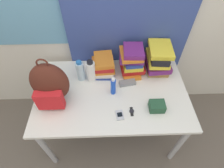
% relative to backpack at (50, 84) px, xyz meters
% --- Properties ---
extents(ground_plane, '(12.00, 12.00, 0.00)m').
position_rel_backpack_xyz_m(ground_plane, '(0.48, -0.35, -0.90)').
color(ground_plane, '#665B51').
extents(wall_back, '(6.00, 0.06, 2.50)m').
position_rel_backpack_xyz_m(wall_back, '(0.48, 0.55, 0.35)').
color(wall_back, silver).
rests_on(wall_back, ground_plane).
extents(curtain_blue, '(1.13, 0.04, 2.50)m').
position_rel_backpack_xyz_m(curtain_blue, '(0.65, 0.50, 0.35)').
color(curtain_blue, '#384C93').
rests_on(curtain_blue, ground_plane).
extents(desk, '(1.33, 0.82, 0.72)m').
position_rel_backpack_xyz_m(desk, '(0.48, 0.06, -0.26)').
color(desk, silver).
rests_on(desk, ground_plane).
extents(backpack, '(0.30, 0.24, 0.44)m').
position_rel_backpack_xyz_m(backpack, '(0.00, 0.00, 0.00)').
color(backpack, '#512319').
rests_on(backpack, desk).
extents(book_stack_left, '(0.22, 0.28, 0.16)m').
position_rel_backpack_xyz_m(book_stack_left, '(0.41, 0.32, -0.11)').
color(book_stack_left, navy).
rests_on(book_stack_left, desk).
extents(book_stack_center, '(0.24, 0.28, 0.27)m').
position_rel_backpack_xyz_m(book_stack_center, '(0.68, 0.31, -0.05)').
color(book_stack_center, orange).
rests_on(book_stack_center, desk).
extents(book_stack_right, '(0.23, 0.30, 0.27)m').
position_rel_backpack_xyz_m(book_stack_right, '(0.92, 0.32, -0.05)').
color(book_stack_right, olive).
rests_on(book_stack_right, desk).
extents(water_bottle, '(0.07, 0.07, 0.21)m').
position_rel_backpack_xyz_m(water_bottle, '(0.21, 0.22, -0.08)').
color(water_bottle, silver).
rests_on(water_bottle, desk).
extents(sports_bottle, '(0.08, 0.08, 0.22)m').
position_rel_backpack_xyz_m(sports_bottle, '(0.30, 0.21, -0.08)').
color(sports_bottle, white).
rests_on(sports_bottle, desk).
extents(sunscreen_bottle, '(0.04, 0.04, 0.18)m').
position_rel_backpack_xyz_m(sunscreen_bottle, '(0.49, 0.04, -0.10)').
color(sunscreen_bottle, blue).
rests_on(sunscreen_bottle, desk).
extents(cell_phone, '(0.07, 0.09, 0.02)m').
position_rel_backpack_xyz_m(cell_phone, '(0.54, -0.19, -0.17)').
color(cell_phone, '#B7BCC6').
rests_on(cell_phone, desk).
extents(sunglasses_case, '(0.16, 0.08, 0.04)m').
position_rel_backpack_xyz_m(sunglasses_case, '(0.63, 0.14, -0.16)').
color(sunglasses_case, gray).
rests_on(sunglasses_case, desk).
extents(camera_pouch, '(0.12, 0.10, 0.07)m').
position_rel_backpack_xyz_m(camera_pouch, '(0.84, -0.13, -0.15)').
color(camera_pouch, '#234C33').
rests_on(camera_pouch, desk).
extents(wristwatch, '(0.04, 0.08, 0.01)m').
position_rel_backpack_xyz_m(wristwatch, '(0.64, -0.16, -0.18)').
color(wristwatch, black).
rests_on(wristwatch, desk).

